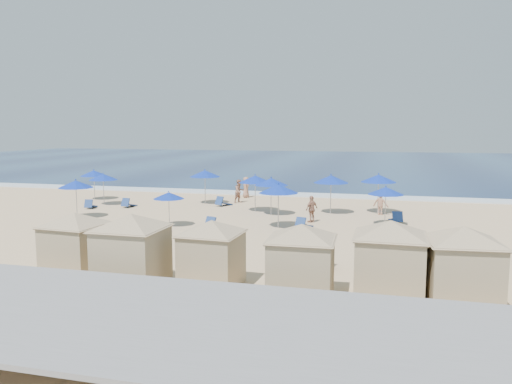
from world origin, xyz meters
The scene contains 32 objects.
ground centered at (0.00, 0.00, 0.00)m, with size 160.00×160.00×0.00m, color beige.
ocean centered at (0.00, 55.00, 0.03)m, with size 160.00×80.00×0.06m, color #0E2350.
surf_line centered at (0.00, 15.50, 0.04)m, with size 160.00×2.50×0.08m, color white.
seawall centered at (0.00, -13.50, 0.65)m, with size 160.00×6.10×1.22m.
trash_bin centered at (5.46, -5.92, 0.42)m, with size 0.83×0.83×0.83m, color black.
cabana_0 centered at (-3.28, -9.25, 1.53)m, with size 4.23×4.23×2.66m.
cabana_1 centered at (-0.56, -9.98, 1.65)m, with size 4.60×4.60×2.89m.
cabana_2 centered at (2.09, -9.18, 1.49)m, with size 4.15×4.15×2.61m.
cabana_3 centered at (5.34, -9.71, 1.57)m, with size 4.37×4.37×2.74m.
cabana_4 centered at (8.10, -9.08, 1.66)m, with size 4.62×4.62×2.90m.
cabana_5 centered at (10.28, -9.14, 1.61)m, with size 4.47×4.47×2.82m.
umbrella_0 centered at (-14.05, 8.95, 2.07)m, with size 2.10×2.10×2.39m.
umbrella_1 centered at (-10.58, 1.52, 2.12)m, with size 2.14×2.14×2.44m.
umbrella_2 centered at (-11.87, 6.72, 2.04)m, with size 2.07×2.07×2.36m.
umbrella_3 centered at (-4.92, 9.07, 2.24)m, with size 2.27×2.27×2.58m.
umbrella_4 centered at (-0.47, 6.65, 2.18)m, with size 2.21×2.21×2.52m.
umbrella_5 centered at (-3.91, 0.50, 1.76)m, with size 1.79×1.79×2.03m.
umbrella_6 centered at (0.86, 5.59, 2.15)m, with size 2.18×2.18×2.48m.
umbrella_7 centered at (2.18, 1.59, 2.21)m, with size 2.24×2.24×2.55m.
umbrella_8 centered at (7.49, 8.00, 2.29)m, with size 2.33×2.33×2.65m.
umbrella_9 centered at (4.50, 7.06, 2.26)m, with size 2.29×2.29×2.61m.
umbrella_10 centered at (7.95, 3.69, 2.02)m, with size 2.05×2.05×2.33m.
beach_chair_0 centered at (-11.91, 5.02, 0.23)m, with size 0.78×1.30×0.67m.
beach_chair_1 centered at (-9.60, 6.13, 0.24)m, with size 0.65×1.31×0.70m.
beach_chair_2 centered at (-3.34, 8.38, 0.25)m, with size 1.06×1.46×0.73m.
beach_chair_3 centered at (-1.14, 0.33, 0.26)m, with size 1.04×1.51×0.76m.
beach_chair_4 centered at (3.57, 1.71, 0.24)m, with size 0.91×1.38×0.70m.
beach_chair_5 centered at (8.60, 4.84, 0.25)m, with size 0.86×1.43×0.73m.
beachgoer_0 centered at (-2.63, 10.22, 0.87)m, with size 0.84×0.66×1.74m, color tan.
beachgoer_1 centered at (3.75, 3.74, 0.80)m, with size 0.93×0.39×1.59m, color tan.
beachgoer_2 centered at (7.68, 7.42, 0.78)m, with size 1.00×0.58×1.55m, color tan.
beachgoer_3 centered at (-2.90, 13.00, 0.83)m, with size 0.82×0.53×1.67m, color tan.
Camera 1 is at (7.86, -25.25, 5.53)m, focal length 35.00 mm.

